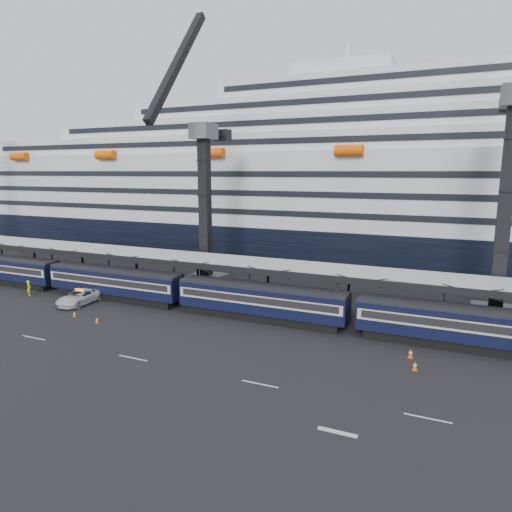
% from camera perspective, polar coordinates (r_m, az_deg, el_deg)
% --- Properties ---
extents(ground, '(260.00, 260.00, 0.00)m').
position_cam_1_polar(ground, '(38.73, 5.72, -13.78)').
color(ground, black).
rests_on(ground, ground).
extents(lane_markings, '(111.00, 4.27, 0.02)m').
position_cam_1_polar(lane_markings, '(32.63, 17.10, -19.14)').
color(lane_markings, beige).
rests_on(lane_markings, ground).
extents(train, '(133.05, 3.00, 4.05)m').
position_cam_1_polar(train, '(48.26, 4.28, -6.00)').
color(train, black).
rests_on(train, ground).
extents(canopy, '(130.00, 6.25, 5.53)m').
position_cam_1_polar(canopy, '(49.97, 10.92, -1.98)').
color(canopy, '#999DA1').
rests_on(canopy, ground).
extents(cruise_ship, '(214.09, 28.84, 34.00)m').
position_cam_1_polar(cruise_ship, '(80.55, 15.63, 7.62)').
color(cruise_ship, black).
rests_on(cruise_ship, ground).
extents(crane_dark_near, '(4.50, 17.75, 35.08)m').
position_cam_1_polar(crane_dark_near, '(60.77, -6.60, 6.71)').
color(crane_dark_near, '#52555A').
rests_on(crane_dark_near, ground).
extents(crane_dark_mid, '(4.50, 18.24, 39.64)m').
position_cam_1_polar(crane_dark_mid, '(51.40, 28.81, 6.40)').
color(crane_dark_mid, '#52555A').
rests_on(crane_dark_mid, ground).
extents(pickup_truck, '(3.13, 6.30, 1.72)m').
position_cam_1_polar(pickup_truck, '(59.63, -21.16, -4.81)').
color(pickup_truck, silver).
rests_on(pickup_truck, ground).
extents(worker, '(0.87, 0.86, 2.02)m').
position_cam_1_polar(worker, '(66.09, -26.50, -3.62)').
color(worker, '#EFF50C').
rests_on(worker, ground).
extents(traffic_cone_b, '(0.34, 0.34, 0.69)m').
position_cam_1_polar(traffic_cone_b, '(51.84, -19.26, -7.56)').
color(traffic_cone_b, '#F15807').
rests_on(traffic_cone_b, ground).
extents(traffic_cone_c, '(0.34, 0.34, 0.68)m').
position_cam_1_polar(traffic_cone_c, '(54.85, -21.75, -6.74)').
color(traffic_cone_c, '#F15807').
rests_on(traffic_cone_c, ground).
extents(traffic_cone_d, '(0.40, 0.40, 0.80)m').
position_cam_1_polar(traffic_cone_d, '(40.17, 19.24, -12.81)').
color(traffic_cone_d, '#F15807').
rests_on(traffic_cone_d, ground).
extents(traffic_cone_e, '(0.43, 0.43, 0.85)m').
position_cam_1_polar(traffic_cone_e, '(42.54, 18.76, -11.41)').
color(traffic_cone_e, '#F15807').
rests_on(traffic_cone_e, ground).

